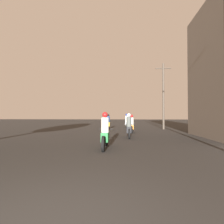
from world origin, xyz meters
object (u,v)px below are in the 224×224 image
motorcycle_yellow (108,123)px  motorcycle_white (127,122)px  motorcycle_green (105,134)px  motorcycle_black (129,128)px  motorcycle_orange (132,125)px  utility_pole_far (163,95)px

motorcycle_yellow → motorcycle_white: bearing=54.8°
motorcycle_green → motorcycle_yellow: motorcycle_green is taller
motorcycle_black → motorcycle_yellow: size_ratio=0.95×
motorcycle_black → motorcycle_white: 8.90m
motorcycle_white → motorcycle_green: bearing=-102.0°
motorcycle_green → motorcycle_orange: motorcycle_green is taller
motorcycle_green → utility_pole_far: 12.18m
motorcycle_black → motorcycle_orange: motorcycle_black is taller
motorcycle_orange → utility_pole_far: bearing=43.5°
motorcycle_black → utility_pole_far: (3.73, 7.03, 2.92)m
motorcycle_yellow → utility_pole_far: utility_pole_far is taller
motorcycle_yellow → utility_pole_far: 6.39m
motorcycle_green → motorcycle_orange: (1.44, 7.12, -0.03)m
motorcycle_black → motorcycle_yellow: motorcycle_yellow is taller
utility_pole_far → motorcycle_black: bearing=-118.0°
utility_pole_far → motorcycle_orange: bearing=-133.0°
motorcycle_green → motorcycle_yellow: 10.02m
motorcycle_green → motorcycle_orange: bearing=77.8°
motorcycle_white → utility_pole_far: (3.76, -1.88, 2.90)m
motorcycle_yellow → motorcycle_white: motorcycle_white is taller
motorcycle_yellow → utility_pole_far: (5.62, 0.80, 2.92)m
motorcycle_orange → motorcycle_white: size_ratio=0.94×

